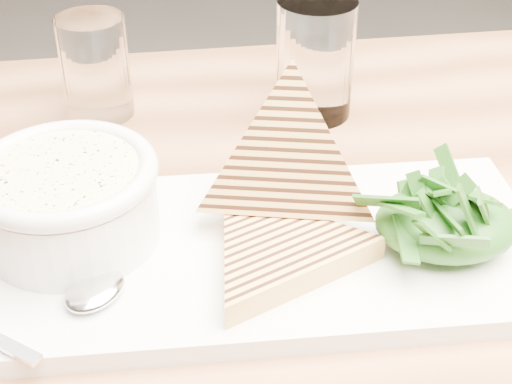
{
  "coord_description": "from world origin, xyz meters",
  "views": [
    {
      "loc": [
        -0.13,
        -0.6,
        1.08
      ],
      "look_at": [
        -0.12,
        -0.16,
        0.77
      ],
      "focal_mm": 50.0,
      "sensor_mm": 36.0,
      "label": 1
    }
  ],
  "objects_px": {
    "table_top": "(202,294)",
    "glass_near": "(95,67)",
    "soup_bowl": "(70,208)",
    "platter": "(257,252)",
    "glass_far": "(315,59)"
  },
  "relations": [
    {
      "from": "table_top",
      "to": "glass_near",
      "type": "height_order",
      "value": "glass_near"
    },
    {
      "from": "soup_bowl",
      "to": "table_top",
      "type": "bearing_deg",
      "value": -16.62
    },
    {
      "from": "table_top",
      "to": "platter",
      "type": "xyz_separation_m",
      "value": [
        0.04,
        0.01,
        0.03
      ]
    },
    {
      "from": "platter",
      "to": "table_top",
      "type": "bearing_deg",
      "value": -160.63
    },
    {
      "from": "platter",
      "to": "soup_bowl",
      "type": "bearing_deg",
      "value": 174.39
    },
    {
      "from": "glass_near",
      "to": "table_top",
      "type": "bearing_deg",
      "value": -66.45
    },
    {
      "from": "glass_near",
      "to": "glass_far",
      "type": "bearing_deg",
      "value": -1.06
    },
    {
      "from": "platter",
      "to": "glass_far",
      "type": "height_order",
      "value": "glass_far"
    },
    {
      "from": "platter",
      "to": "glass_far",
      "type": "xyz_separation_m",
      "value": [
        0.06,
        0.23,
        0.05
      ]
    },
    {
      "from": "platter",
      "to": "glass_near",
      "type": "xyz_separation_m",
      "value": [
        -0.15,
        0.24,
        0.04
      ]
    },
    {
      "from": "soup_bowl",
      "to": "glass_far",
      "type": "bearing_deg",
      "value": 47.27
    },
    {
      "from": "table_top",
      "to": "platter",
      "type": "distance_m",
      "value": 0.05
    },
    {
      "from": "table_top",
      "to": "glass_far",
      "type": "relative_size",
      "value": 10.37
    },
    {
      "from": "soup_bowl",
      "to": "glass_near",
      "type": "distance_m",
      "value": 0.22
    },
    {
      "from": "glass_far",
      "to": "platter",
      "type": "bearing_deg",
      "value": -105.53
    }
  ]
}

